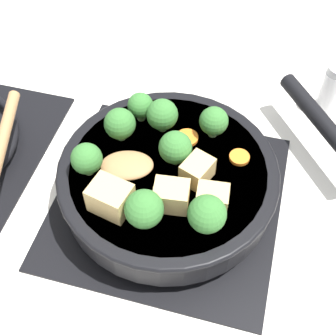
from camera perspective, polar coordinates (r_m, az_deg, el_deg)
ground_plane at (r=0.66m, az=0.00°, el=-4.00°), size 2.40×2.40×0.00m
front_burner_grate at (r=0.65m, az=0.00°, el=-3.41°), size 0.31×0.31×0.03m
skillet_pan at (r=0.62m, az=0.31°, el=-1.10°), size 0.38×0.41×0.05m
wooden_spoon at (r=0.61m, az=-14.37°, el=0.19°), size 0.26×0.24×0.02m
tofu_cube_center_large at (r=0.58m, az=3.58°, el=-0.32°), size 0.05×0.04×0.03m
tofu_cube_near_handle at (r=0.56m, az=5.42°, el=-3.72°), size 0.03×0.04×0.03m
tofu_cube_east_chunk at (r=0.56m, az=0.40°, el=-3.40°), size 0.04×0.05×0.03m
tofu_cube_west_chunk at (r=0.56m, az=-7.02°, el=-3.63°), size 0.05×0.05×0.04m
broccoli_floret_near_spoon at (r=0.53m, az=-2.93°, el=-5.04°), size 0.05×0.05×0.05m
broccoli_floret_center_top at (r=0.62m, az=5.60°, el=5.68°), size 0.04×0.04×0.05m
broccoli_floret_east_rim at (r=0.64m, az=-3.39°, el=7.58°), size 0.04×0.04×0.04m
broccoli_floret_west_rim at (r=0.63m, az=-0.71°, el=6.49°), size 0.04×0.04×0.05m
broccoli_floret_north_edge at (r=0.59m, az=0.90°, el=2.49°), size 0.04×0.04×0.05m
broccoli_floret_south_cluster at (r=0.62m, az=-5.89°, el=5.36°), size 0.04×0.04×0.05m
broccoli_floret_mid_floret at (r=0.59m, az=-9.89°, el=1.09°), size 0.04×0.04×0.05m
broccoli_floret_small_inner at (r=0.53m, az=4.77°, el=-5.63°), size 0.05×0.05×0.05m
carrot_slice_orange_thin at (r=0.62m, az=8.70°, el=1.31°), size 0.03×0.03×0.01m
carrot_slice_near_center at (r=0.63m, az=2.34°, el=3.70°), size 0.03×0.03×0.01m
salt_shaker at (r=0.80m, az=19.37°, el=9.06°), size 0.04×0.04×0.09m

